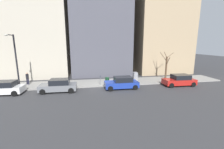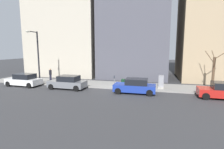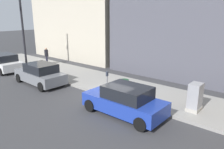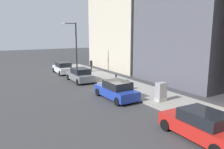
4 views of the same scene
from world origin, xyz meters
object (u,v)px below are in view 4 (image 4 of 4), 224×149
utility_box (161,92)px  trash_bin (126,85)px  parked_car_blue (116,90)px  streetlamp (74,43)px  parked_car_red (201,125)px  pedestrian_near_meter (91,65)px  parked_car_grey (80,75)px  parked_car_white (63,68)px  parking_meter (116,80)px

utility_box → trash_bin: bearing=95.5°
parked_car_blue → streetlamp: 13.04m
parked_car_red → pedestrian_near_meter: pedestrian_near_meter is taller
parked_car_red → utility_box: bearing=67.8°
parked_car_blue → parked_car_grey: size_ratio=0.99×
parked_car_blue → parked_car_white: size_ratio=0.99×
parked_car_blue → parking_meter: bearing=58.4°
parked_car_grey → utility_box: size_ratio=2.96×
streetlamp → parking_meter: bearing=-89.0°
parked_car_grey → utility_box: bearing=-75.8°
streetlamp → parked_car_grey: bearing=-105.3°
parked_car_white → trash_bin: 12.15m
parked_car_grey → trash_bin: parked_car_grey is taller
streetlamp → pedestrian_near_meter: streetlamp is taller
parked_car_red → parked_car_blue: (0.03, 8.03, 0.00)m
parked_car_blue → streetlamp: bearing=83.4°
parking_meter → utility_box: 5.23m
parked_car_white → trash_bin: bearing=-78.8°
parked_car_blue → streetlamp: streetlamp is taller
parked_car_white → pedestrian_near_meter: size_ratio=2.57×
parked_car_red → parked_car_white: 21.61m
parking_meter → streetlamp: (-0.17, 9.97, 3.04)m
parked_car_red → streetlamp: (1.43, 20.57, 3.28)m
parked_car_white → parked_car_grey: bearing=-88.2°
parking_meter → streetlamp: streetlamp is taller
trash_bin → pedestrian_near_meter: bearing=81.4°
parking_meter → pedestrian_near_meter: (2.08, 9.71, 0.11)m
parked_car_red → parked_car_grey: bearing=91.6°
parked_car_white → pedestrian_near_meter: (3.54, -1.30, 0.35)m
parked_car_blue → pedestrian_near_meter: pedestrian_near_meter is taller
parked_car_red → pedestrian_near_meter: size_ratio=2.57×
parking_meter → trash_bin: bearing=-65.6°
parked_car_red → parking_meter: 10.73m
parked_car_red → utility_box: 5.97m
parked_car_red → parked_car_blue: 8.03m
parked_car_white → streetlamp: streetlamp is taller
parked_car_blue → parking_meter: parked_car_blue is taller
parked_car_white → pedestrian_near_meter: pedestrian_near_meter is taller
parked_car_blue → utility_box: (2.42, -2.58, 0.11)m
parked_car_grey → pedestrian_near_meter: size_ratio=2.55×
parked_car_blue → streetlamp: size_ratio=0.65×
streetlamp → utility_box: bearing=-86.2°
parked_car_white → trash_bin: (1.91, -12.00, -0.14)m
parked_car_blue → trash_bin: (2.02, 1.58, -0.14)m
parked_car_grey → parking_meter: bearing=-72.3°
pedestrian_near_meter → utility_box: bearing=21.7°
parked_car_blue → streetlamp: (1.40, 12.54, 3.28)m
parked_car_red → parked_car_white: same height
parking_meter → streetlamp: size_ratio=0.21×
pedestrian_near_meter → trash_bin: bearing=17.8°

